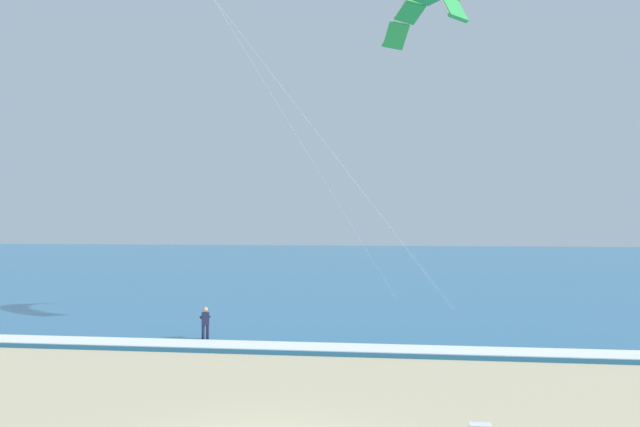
% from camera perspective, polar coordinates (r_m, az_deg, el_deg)
% --- Properties ---
extents(sea, '(200.00, 120.00, 0.20)m').
position_cam_1_polar(sea, '(89.20, 5.54, -4.13)').
color(sea, teal).
rests_on(sea, ground).
extents(surf_foam, '(200.00, 1.94, 0.04)m').
position_cam_1_polar(surf_foam, '(30.68, 0.60, -10.84)').
color(surf_foam, white).
rests_on(surf_foam, sea).
extents(surfboard, '(0.91, 1.46, 0.09)m').
position_cam_1_polar(surfboard, '(33.20, -9.34, -10.38)').
color(surfboard, white).
rests_on(surfboard, ground).
extents(kitesurfer, '(0.64, 0.64, 1.69)m').
position_cam_1_polar(kitesurfer, '(33.07, -9.34, -8.82)').
color(kitesurfer, '#191E38').
rests_on(kitesurfer, ground).
extents(kite_primary, '(12.14, 9.15, 16.75)m').
position_cam_1_polar(kite_primary, '(39.32, 8.42, 16.05)').
color(kite_primary, green).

